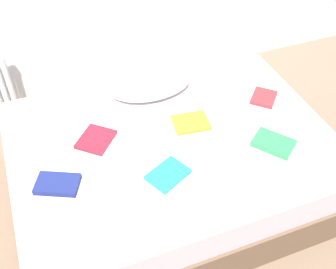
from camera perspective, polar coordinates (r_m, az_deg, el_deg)
The scene contains 9 objects.
ground_plane at distance 2.94m, azimuth 0.36°, elevation -7.41°, with size 8.00×8.00×0.00m, color #7F6651.
bed at distance 2.75m, azimuth 0.38°, elevation -4.18°, with size 2.00×1.50×0.50m.
pillow at distance 2.91m, azimuth -2.46°, elevation 6.95°, with size 0.58×0.36×0.10m, color white.
textbook_maroon at distance 2.58m, azimuth -9.90°, elevation -0.67°, with size 0.22×0.19×0.02m, color maroon.
textbook_teal at distance 2.34m, azimuth -0.01°, elevation -5.52°, with size 0.22×0.16×0.03m, color teal.
textbook_green at distance 2.59m, azimuth 14.32°, elevation -1.17°, with size 0.24×0.16×0.04m, color green.
textbook_orange at distance 2.66m, azimuth 3.13°, elevation 1.65°, with size 0.23×0.18×0.02m, color orange.
textbook_navy at distance 2.37m, azimuth -14.98°, elevation -6.60°, with size 0.24×0.15×0.03m, color navy.
textbook_red at distance 2.92m, azimuth 13.04°, elevation 4.98°, with size 0.18×0.15×0.02m, color red.
Camera 1 is at (-0.68, -1.71, 2.29)m, focal length 44.29 mm.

